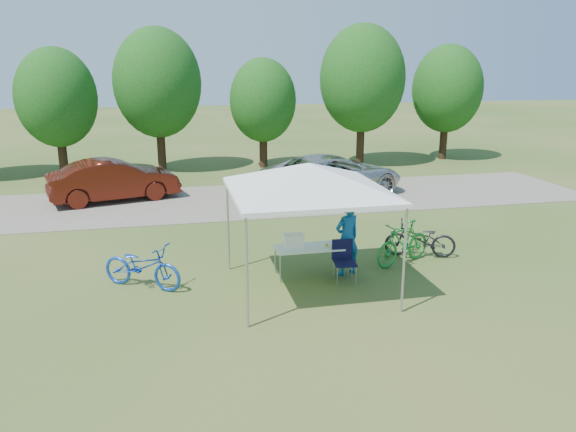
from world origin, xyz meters
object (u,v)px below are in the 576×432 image
Objects in this scene: folding_chair at (344,257)px; cyclist at (347,238)px; sedan at (114,180)px; folding_table at (312,248)px; cooler at (294,241)px; bike_dark at (420,239)px; minivan at (332,175)px; bike_blue at (142,266)px; bike_green at (403,243)px.

cyclist reaches higher than folding_chair.
sedan reaches higher than folding_chair.
folding_table is 0.96× the size of cyclist.
cooler is at bearing 163.46° from folding_chair.
cooler is 0.25× the size of bike_dark.
folding_table is at bearing 140.01° from minivan.
cyclist is 10.04m from sedan.
folding_chair is 2.09× the size of cooler.
minivan is (2.04, 7.74, 0.22)m from folding_chair.
folding_table is at bearing -59.09° from bike_blue.
cyclist reaches higher than bike_green.
bike_blue is 6.67m from bike_dark.
sedan is (-7.21, 7.92, 0.21)m from bike_green.
bike_dark is 0.33× the size of minivan.
bike_blue is at bearing -113.24° from bike_green.
bike_green is 0.73m from bike_dark.
folding_chair is at bearing -93.07° from bike_green.
folding_table is 0.76m from folding_chair.
bike_dark is at bearing 96.31° from bike_green.
cooler is 7.92m from minivan.
bike_green is at bearing 28.24° from folding_chair.
bike_dark is (6.65, 0.56, -0.03)m from bike_blue.
minivan is (-0.28, 6.68, 0.30)m from bike_dark.
bike_green is 0.40× the size of sedan.
folding_chair is 1.83m from bike_green.
cooler is at bearing -25.41° from cyclist.
cooler reaches higher than bike_dark.
folding_chair is 0.49× the size of bike_blue.
sedan reaches higher than bike_dark.
bike_blue is at bearing -22.42° from cyclist.
bike_dark is (2.32, 1.06, -0.08)m from folding_chair.
bike_blue is at bearing 118.64° from minivan.
bike_blue is 0.43× the size of sedan.
folding_chair is 0.52× the size of bike_green.
bike_green is 10.71m from sedan.
cyclist is at bearing -60.31° from bike_blue.
cooler is 1.21m from cyclist.
minivan is at bearing 67.21° from cooler.
bike_dark is at bearing -149.36° from sedan.
folding_table is 3.78× the size of cooler.
minivan is at bearing -9.43° from bike_blue.
bike_blue is (-4.33, 0.50, -0.05)m from folding_chair.
cooler is at bearing -58.60° from bike_dark.
bike_blue reaches higher than bike_dark.
cyclist is 1.00× the size of bike_dark.
bike_blue reaches higher than folding_chair.
cooler is at bearing -180.00° from folding_table.
folding_table is at bearing 151.08° from folding_chair.
sedan is at bearing 118.75° from cooler.
bike_dark is at bearing 10.58° from cooler.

